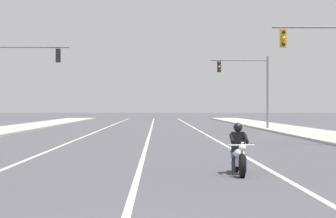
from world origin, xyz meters
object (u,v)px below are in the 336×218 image
object	(u,v)px
motorcycle_with_rider	(239,154)
traffic_signal_mid_right	(251,81)
traffic_signal_near_left	(17,74)
traffic_signal_near_right	(325,64)

from	to	relation	value
motorcycle_with_rider	traffic_signal_mid_right	size ratio (longest dim) A/B	0.35
motorcycle_with_rider	traffic_signal_near_left	distance (m)	26.58
traffic_signal_near_left	traffic_signal_near_right	bearing A→B (deg)	-31.13
motorcycle_with_rider	traffic_signal_near_right	size ratio (longest dim) A/B	0.35
traffic_signal_near_left	motorcycle_with_rider	bearing A→B (deg)	-64.02
motorcycle_with_rider	traffic_signal_mid_right	distance (m)	35.75
traffic_signal_mid_right	motorcycle_with_rider	bearing A→B (deg)	-99.09
traffic_signal_near_right	motorcycle_with_rider	bearing A→B (deg)	-114.55
motorcycle_with_rider	traffic_signal_near_left	bearing A→B (deg)	115.98
traffic_signal_near_right	traffic_signal_mid_right	size ratio (longest dim) A/B	1.00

